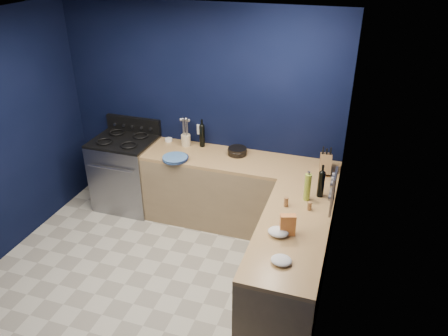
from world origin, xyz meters
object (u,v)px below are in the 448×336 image
at_px(crouton_bag, 288,225).
at_px(plate_stack, 175,158).
at_px(gas_range, 127,174).
at_px(knife_block, 325,163).
at_px(utensil_crock, 186,140).

bearing_deg(crouton_bag, plate_stack, 128.30).
height_order(gas_range, crouton_bag, crouton_bag).
distance_m(plate_stack, knife_block, 1.72).
xyz_separation_m(gas_range, plate_stack, (0.81, -0.22, 0.46)).
height_order(plate_stack, knife_block, knife_block).
relative_size(plate_stack, crouton_bag, 1.49).
bearing_deg(gas_range, knife_block, 0.38).
bearing_deg(gas_range, utensil_crock, 13.33).
xyz_separation_m(gas_range, utensil_crock, (0.78, 0.19, 0.51)).
height_order(gas_range, plate_stack, plate_stack).
height_order(gas_range, utensil_crock, utensil_crock).
xyz_separation_m(gas_range, knife_block, (2.51, 0.02, 0.55)).
bearing_deg(gas_range, plate_stack, -15.17).
height_order(plate_stack, crouton_bag, crouton_bag).
distance_m(utensil_crock, knife_block, 1.74).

